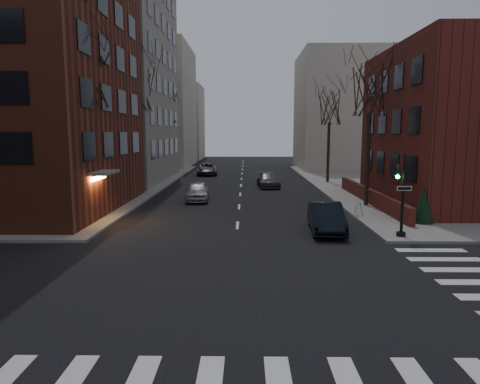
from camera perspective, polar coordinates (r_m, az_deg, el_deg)
name	(u,v)px	position (r m, az deg, el deg)	size (l,w,h in m)	color
ground	(229,318)	(12.47, -1.43, -16.42)	(160.00, 160.00, 0.00)	black
building_left_tan	(76,45)	(49.38, -21.00, 17.79)	(18.00, 18.00, 28.00)	gray
building_right_brick	(476,127)	(34.33, 28.90, 7.58)	(12.00, 14.00, 11.00)	#5A1E1A
low_wall_right	(369,196)	(31.93, 16.84, -0.47)	(0.35, 16.00, 1.00)	#5A1E1A
building_distant_la	(145,107)	(68.23, -12.57, 11.02)	(14.00, 16.00, 18.00)	#BBB29E
building_distant_ra	(349,112)	(63.11, 14.32, 10.32)	(14.00, 14.00, 16.00)	#BBB29E
building_distant_lb	(176,123)	(84.44, -8.52, 9.14)	(10.00, 12.00, 14.00)	#BBB29E
traffic_signal	(401,200)	(21.92, 20.73, -1.05)	(0.76, 0.44, 4.00)	black
tree_left_a	(86,74)	(27.18, -19.80, 14.54)	(4.18, 4.18, 10.26)	#2D231C
tree_left_b	(138,88)	(38.66, -13.46, 13.35)	(4.40, 4.40, 10.80)	#2D231C
tree_left_c	(168,108)	(52.25, -9.62, 11.02)	(3.96, 3.96, 9.72)	#2D231C
tree_right_a	(371,89)	(30.65, 17.01, 13.03)	(3.96, 3.96, 9.72)	#2D231C
tree_right_b	(330,108)	(44.21, 11.86, 10.97)	(3.74, 3.74, 9.18)	#2D231C
streetlamp_near	(135,144)	(34.46, -13.87, 6.23)	(0.36, 0.36, 6.28)	black
streetlamp_far	(176,140)	(54.05, -8.52, 6.92)	(0.36, 0.36, 6.28)	black
parked_sedan	(326,218)	(22.66, 11.42, -3.37)	(1.60, 4.58, 1.51)	black
car_lane_silver	(197,191)	(32.51, -5.70, 0.09)	(1.68, 4.17, 1.42)	#ACABB0
car_lane_gray	(268,180)	(40.43, 3.79, 1.60)	(1.88, 4.62, 1.34)	#434348
car_lane_far	(207,169)	(52.24, -4.46, 3.08)	(2.37, 5.13, 1.43)	#414046
sandwich_board	(359,209)	(26.83, 15.55, -2.19)	(0.36, 0.50, 0.80)	white
evergreen_shrub	(423,205)	(25.81, 23.23, -1.55)	(1.22, 1.22, 2.04)	#16321D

